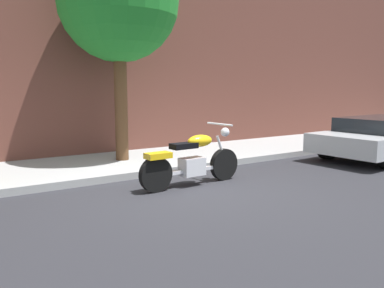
{
  "coord_description": "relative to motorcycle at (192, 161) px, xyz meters",
  "views": [
    {
      "loc": [
        -3.69,
        -5.55,
        1.74
      ],
      "look_at": [
        0.14,
        0.23,
        0.76
      ],
      "focal_mm": 36.65,
      "sensor_mm": 36.0,
      "label": 1
    }
  ],
  "objects": [
    {
      "name": "ground_plane",
      "position": [
        -0.14,
        -0.23,
        -0.45
      ],
      "size": [
        60.0,
        60.0,
        0.0
      ],
      "primitive_type": "plane",
      "color": "#28282D"
    },
    {
      "name": "motorcycle",
      "position": [
        0.0,
        0.0,
        0.0
      ],
      "size": [
        2.13,
        0.7,
        1.1
      ],
      "color": "black",
      "rests_on": "ground"
    },
    {
      "name": "street_tree",
      "position": [
        -0.3,
        2.42,
        3.14
      ],
      "size": [
        2.61,
        2.61,
        4.92
      ],
      "color": "brown",
      "rests_on": "ground"
    },
    {
      "name": "sidewalk",
      "position": [
        -0.14,
        2.31,
        -0.38
      ],
      "size": [
        25.79,
        2.6,
        0.14
      ],
      "primitive_type": "cube",
      "color": "#9D9D9D",
      "rests_on": "ground"
    }
  ]
}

